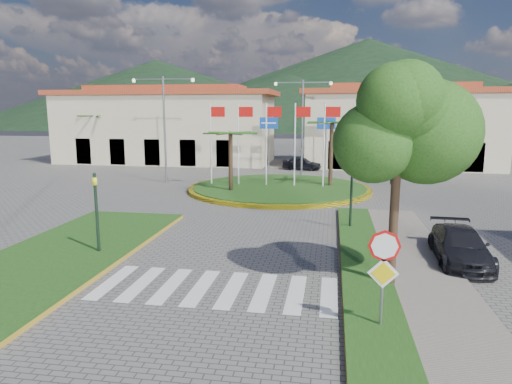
% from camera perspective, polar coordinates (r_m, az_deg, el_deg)
% --- Properties ---
extents(ground, '(160.00, 160.00, 0.00)m').
position_cam_1_polar(ground, '(11.29, -10.84, -19.33)').
color(ground, '#64615F').
rests_on(ground, ground).
extents(sidewalk_right, '(4.00, 28.00, 0.15)m').
position_cam_1_polar(sidewalk_right, '(12.67, 20.40, -15.98)').
color(sidewalk_right, gray).
rests_on(sidewalk_right, ground).
extents(verge_right, '(1.60, 28.00, 0.18)m').
position_cam_1_polar(verge_right, '(12.49, 14.77, -15.98)').
color(verge_right, '#214614').
rests_on(verge_right, ground).
extents(median_left, '(5.00, 14.00, 0.18)m').
position_cam_1_polar(median_left, '(19.00, -23.20, -7.28)').
color(median_left, '#214614').
rests_on(median_left, ground).
extents(crosswalk, '(8.00, 3.00, 0.01)m').
position_cam_1_polar(crosswalk, '(14.72, -5.35, -11.88)').
color(crosswalk, silver).
rests_on(crosswalk, ground).
extents(roundabout_island, '(12.70, 12.70, 6.00)m').
position_cam_1_polar(roundabout_island, '(31.83, 2.93, 0.51)').
color(roundabout_island, yellow).
rests_on(roundabout_island, ground).
extents(stop_sign, '(0.80, 0.11, 2.65)m').
position_cam_1_polar(stop_sign, '(11.82, 15.65, -8.63)').
color(stop_sign, slate).
rests_on(stop_sign, ground).
extents(deciduous_tree, '(3.60, 3.60, 6.80)m').
position_cam_1_polar(deciduous_tree, '(14.31, 17.45, 8.33)').
color(deciduous_tree, black).
rests_on(deciduous_tree, ground).
extents(traffic_light_left, '(0.15, 0.18, 3.20)m').
position_cam_1_polar(traffic_light_left, '(18.31, -19.34, -1.67)').
color(traffic_light_left, black).
rests_on(traffic_light_left, ground).
extents(traffic_light_right, '(0.15, 0.18, 3.20)m').
position_cam_1_polar(traffic_light_right, '(21.49, 11.85, 0.38)').
color(traffic_light_right, black).
rests_on(traffic_light_right, ground).
extents(traffic_light_far, '(0.18, 0.15, 3.20)m').
position_cam_1_polar(traffic_light_far, '(35.63, 16.63, 4.01)').
color(traffic_light_far, black).
rests_on(traffic_light_far, ground).
extents(direction_sign_west, '(1.60, 0.14, 5.20)m').
position_cam_1_polar(direction_sign_west, '(40.57, 1.61, 7.39)').
color(direction_sign_west, slate).
rests_on(direction_sign_west, ground).
extents(direction_sign_east, '(1.60, 0.14, 5.20)m').
position_cam_1_polar(direction_sign_east, '(40.19, 8.74, 7.25)').
color(direction_sign_east, slate).
rests_on(direction_sign_east, ground).
extents(street_lamp_centre, '(4.80, 0.16, 8.00)m').
position_cam_1_polar(street_lamp_centre, '(39.27, 5.81, 8.66)').
color(street_lamp_centre, slate).
rests_on(street_lamp_centre, ground).
extents(street_lamp_west, '(4.80, 0.16, 8.00)m').
position_cam_1_polar(street_lamp_west, '(35.49, -11.37, 8.35)').
color(street_lamp_west, slate).
rests_on(street_lamp_west, ground).
extents(building_left, '(23.32, 9.54, 8.05)m').
position_cam_1_polar(building_left, '(50.36, -11.04, 8.18)').
color(building_left, '#C3B793').
rests_on(building_left, ground).
extents(building_right, '(19.08, 9.54, 8.05)m').
position_cam_1_polar(building_right, '(47.64, 17.41, 7.80)').
color(building_right, '#C3B793').
rests_on(building_right, ground).
extents(hill_far_west, '(140.00, 140.00, 22.00)m').
position_cam_1_polar(hill_far_west, '(160.35, -12.21, 11.95)').
color(hill_far_west, black).
rests_on(hill_far_west, ground).
extents(hill_far_mid, '(180.00, 180.00, 30.00)m').
position_cam_1_polar(hill_far_mid, '(169.82, 13.70, 13.14)').
color(hill_far_mid, black).
rests_on(hill_far_mid, ground).
extents(hill_near_back, '(110.00, 110.00, 16.00)m').
position_cam_1_polar(hill_near_back, '(139.85, 4.00, 11.21)').
color(hill_near_back, black).
rests_on(hill_near_back, ground).
extents(white_van, '(4.66, 2.52, 1.24)m').
position_cam_1_polar(white_van, '(46.93, -6.40, 4.15)').
color(white_van, silver).
rests_on(white_van, ground).
extents(car_dark_a, '(3.80, 2.03, 1.23)m').
position_cam_1_polar(car_dark_a, '(42.91, 5.77, 3.59)').
color(car_dark_a, black).
rests_on(car_dark_a, ground).
extents(car_dark_b, '(3.79, 1.37, 1.24)m').
position_cam_1_polar(car_dark_b, '(44.43, 17.63, 3.39)').
color(car_dark_b, black).
rests_on(car_dark_b, ground).
extents(car_side_right, '(1.96, 4.43, 1.26)m').
position_cam_1_polar(car_side_right, '(18.38, 24.14, -6.16)').
color(car_side_right, black).
rests_on(car_side_right, ground).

